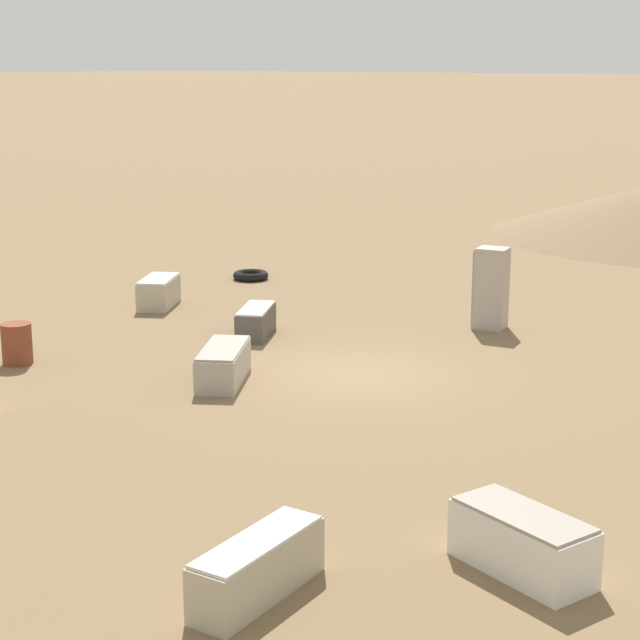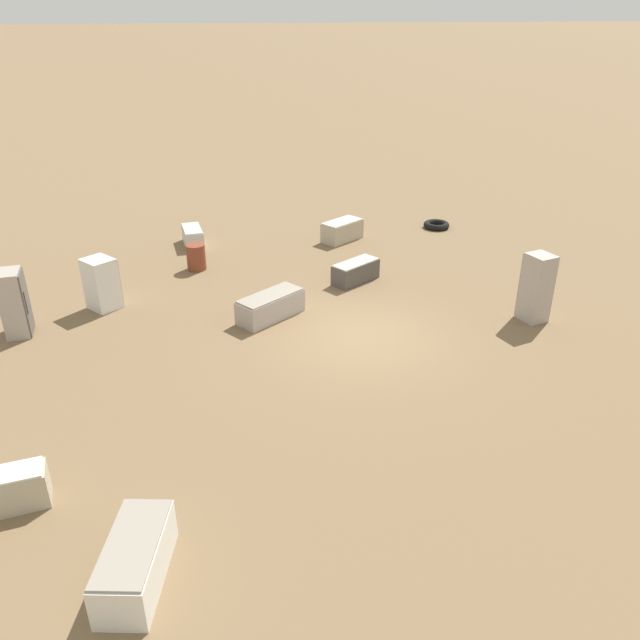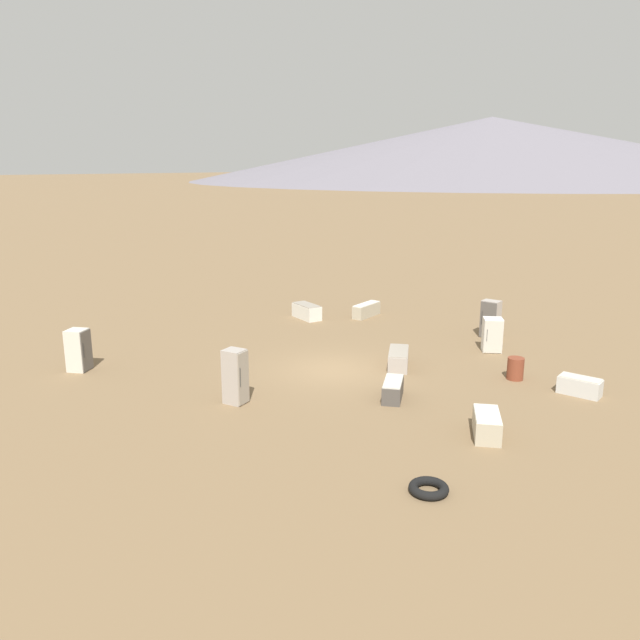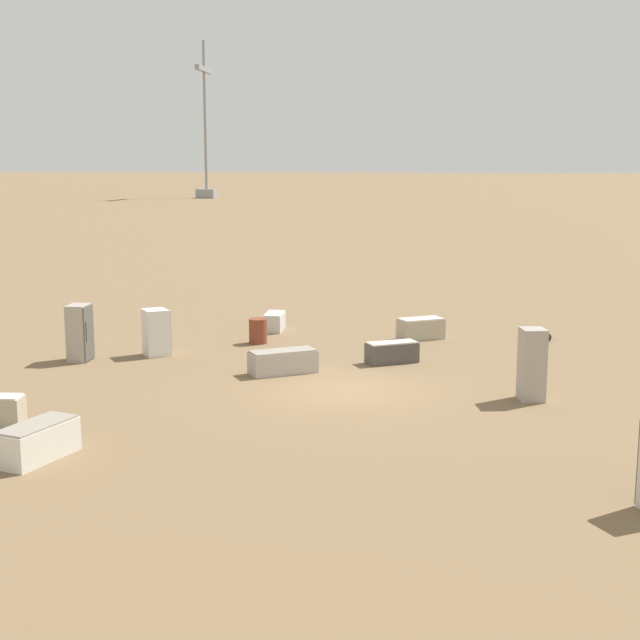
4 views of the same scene
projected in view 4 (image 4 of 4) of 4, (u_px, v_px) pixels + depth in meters
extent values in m
plane|color=brown|center=(346.00, 390.00, 23.63)|extent=(1000.00, 1000.00, 0.00)
cube|color=gray|center=(207.00, 193.00, 149.63)|extent=(3.07, 3.07, 1.53)
cylinder|color=gray|center=(205.00, 116.00, 147.40)|extent=(0.51, 0.51, 24.03)
cube|color=gray|center=(204.00, 69.00, 146.10)|extent=(8.95, 0.77, 0.77)
cube|color=#A89E93|center=(79.00, 333.00, 27.04)|extent=(0.81, 0.58, 1.73)
cube|color=#56514C|center=(89.00, 333.00, 27.01)|extent=(0.77, 0.05, 1.66)
cylinder|color=#2D2D2D|center=(86.00, 332.00, 26.72)|extent=(0.02, 0.02, 0.60)
cube|color=#A89E93|center=(283.00, 362.00, 25.51)|extent=(1.63, 2.03, 0.64)
cube|color=gray|center=(283.00, 351.00, 25.45)|extent=(1.57, 1.95, 0.04)
cube|color=#B2A88E|center=(421.00, 329.00, 30.45)|extent=(1.40, 1.69, 0.68)
cube|color=silver|center=(421.00, 319.00, 30.39)|extent=(1.34, 1.63, 0.04)
cube|color=silver|center=(38.00, 442.00, 18.11)|extent=(1.92, 1.26, 0.71)
cube|color=gray|center=(36.00, 424.00, 18.05)|extent=(1.84, 1.21, 0.04)
cube|color=white|center=(156.00, 332.00, 27.83)|extent=(1.04, 1.02, 1.46)
cube|color=beige|center=(167.00, 331.00, 27.99)|extent=(0.65, 0.45, 1.40)
cylinder|color=#2D2D2D|center=(171.00, 330.00, 27.75)|extent=(0.02, 0.02, 0.51)
cube|color=#A89E93|center=(532.00, 365.00, 22.52)|extent=(0.76, 0.71, 1.85)
cube|color=gray|center=(528.00, 361.00, 22.86)|extent=(0.15, 0.56, 1.78)
cylinder|color=#2D2D2D|center=(536.00, 358.00, 22.89)|extent=(0.02, 0.02, 0.65)
cube|color=silver|center=(274.00, 322.00, 32.06)|extent=(1.41, 0.66, 0.60)
cube|color=beige|center=(274.00, 313.00, 32.00)|extent=(1.36, 0.63, 0.04)
cube|color=#4C4742|center=(392.00, 353.00, 26.84)|extent=(1.28, 1.66, 0.60)
cube|color=beige|center=(392.00, 343.00, 26.78)|extent=(1.22, 1.59, 0.04)
torus|color=black|center=(537.00, 336.00, 30.36)|extent=(0.99, 0.99, 0.23)
cylinder|color=brown|center=(258.00, 331.00, 29.73)|extent=(0.61, 0.61, 0.83)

